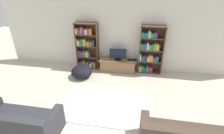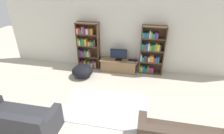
% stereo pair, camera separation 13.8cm
% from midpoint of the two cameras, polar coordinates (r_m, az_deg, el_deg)
% --- Properties ---
extents(wall_back, '(8.80, 0.06, 2.60)m').
position_cam_midpoint_polar(wall_back, '(6.49, 2.94, 10.24)').
color(wall_back, silver).
rests_on(wall_back, ground_plane).
extents(bookshelf_left, '(0.84, 0.30, 1.77)m').
position_cam_midpoint_polar(bookshelf_left, '(6.74, -7.31, 6.69)').
color(bookshelf_left, '#513823').
rests_on(bookshelf_left, ground_plane).
extents(bookshelf_right, '(0.84, 0.30, 1.77)m').
position_cam_midpoint_polar(bookshelf_right, '(6.42, 13.24, 5.04)').
color(bookshelf_right, '#513823').
rests_on(bookshelf_right, ground_plane).
extents(tv_stand, '(1.37, 0.48, 0.46)m').
position_cam_midpoint_polar(tv_stand, '(6.62, 2.74, 0.60)').
color(tv_stand, '#8E6B47').
rests_on(tv_stand, ground_plane).
extents(television, '(0.61, 0.16, 0.43)m').
position_cam_midpoint_polar(television, '(6.41, 2.81, 4.14)').
color(television, black).
rests_on(television, tv_stand).
extents(laptop, '(0.35, 0.21, 0.03)m').
position_cam_midpoint_polar(laptop, '(6.45, 7.43, 2.04)').
color(laptop, '#B7B7BC').
rests_on(laptop, tv_stand).
extents(area_rug, '(2.32, 1.50, 0.02)m').
position_cam_midpoint_polar(area_rug, '(4.98, -1.11, -12.81)').
color(area_rug, '#B2B7C1').
rests_on(area_rug, ground_plane).
extents(couch_left_sectional, '(1.78, 0.86, 0.79)m').
position_cam_midpoint_polar(couch_left_sectional, '(4.65, -27.67, -15.82)').
color(couch_left_sectional, '#2D2D33').
rests_on(couch_left_sectional, ground_plane).
extents(beanbag_ottoman, '(0.75, 0.75, 0.41)m').
position_cam_midpoint_polar(beanbag_ottoman, '(6.33, -9.02, -1.35)').
color(beanbag_ottoman, black).
rests_on(beanbag_ottoman, ground_plane).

